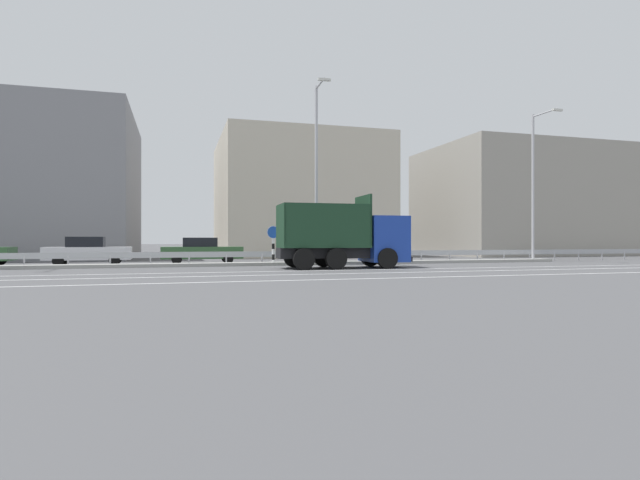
% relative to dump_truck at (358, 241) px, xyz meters
% --- Properties ---
extents(ground_plane, '(320.00, 320.00, 0.00)m').
position_rel_dump_truck_xyz_m(ground_plane, '(-2.24, 1.99, -1.37)').
color(ground_plane, '#4C4C4F').
extents(lane_strip_0, '(62.16, 0.16, 0.01)m').
position_rel_dump_truck_xyz_m(lane_strip_0, '(-0.91, -1.77, -1.36)').
color(lane_strip_0, silver).
rests_on(lane_strip_0, ground_plane).
extents(lane_strip_1, '(62.16, 0.16, 0.01)m').
position_rel_dump_truck_xyz_m(lane_strip_1, '(-0.91, -4.09, -1.36)').
color(lane_strip_1, silver).
rests_on(lane_strip_1, ground_plane).
extents(lane_strip_2, '(62.16, 0.16, 0.01)m').
position_rel_dump_truck_xyz_m(lane_strip_2, '(-0.91, -6.97, -1.36)').
color(lane_strip_2, silver).
rests_on(lane_strip_2, ground_plane).
extents(median_island, '(34.19, 1.10, 0.18)m').
position_rel_dump_truck_xyz_m(median_island, '(-2.24, 3.71, -1.28)').
color(median_island, gray).
rests_on(median_island, ground_plane).
extents(median_guardrail, '(62.16, 0.09, 0.78)m').
position_rel_dump_truck_xyz_m(median_guardrail, '(-2.24, 4.52, -0.80)').
color(median_guardrail, '#9EA0A5').
rests_on(median_guardrail, ground_plane).
extents(dump_truck, '(6.75, 2.94, 3.75)m').
position_rel_dump_truck_xyz_m(dump_truck, '(0.00, 0.00, 0.00)').
color(dump_truck, '#19389E').
rests_on(dump_truck, ground_plane).
extents(median_road_sign, '(0.73, 0.16, 2.25)m').
position_rel_dump_truck_xyz_m(median_road_sign, '(-3.78, 3.71, -0.18)').
color(median_road_sign, white).
rests_on(median_road_sign, ground_plane).
extents(street_lamp_1, '(0.71, 2.14, 10.41)m').
position_rel_dump_truck_xyz_m(street_lamp_1, '(-1.25, 3.51, 4.32)').
color(street_lamp_1, '#ADADB2').
rests_on(street_lamp_1, ground_plane).
extents(street_lamp_2, '(0.71, 2.33, 9.81)m').
position_rel_dump_truck_xyz_m(street_lamp_2, '(13.73, 3.48, 4.04)').
color(street_lamp_2, '#ADADB2').
rests_on(street_lamp_2, ground_plane).
extents(parked_car_2, '(4.70, 1.93, 1.63)m').
position_rel_dump_truck_xyz_m(parked_car_2, '(-13.98, 7.02, -0.57)').
color(parked_car_2, silver).
rests_on(parked_car_2, ground_plane).
extents(parked_car_3, '(4.87, 1.85, 1.58)m').
position_rel_dump_truck_xyz_m(parked_car_3, '(-7.58, 7.02, -0.58)').
color(parked_car_3, '#335B33').
rests_on(parked_car_3, ground_plane).
extents(background_building_0, '(11.62, 15.39, 11.34)m').
position_rel_dump_truck_xyz_m(background_building_0, '(-18.18, 19.33, 4.30)').
color(background_building_0, gray).
rests_on(background_building_0, ground_plane).
extents(background_building_1, '(14.00, 14.73, 10.50)m').
position_rel_dump_truck_xyz_m(background_building_1, '(1.60, 20.56, 3.88)').
color(background_building_1, beige).
rests_on(background_building_1, ground_plane).
extents(background_building_2, '(22.99, 13.25, 10.37)m').
position_rel_dump_truck_xyz_m(background_building_2, '(26.35, 17.76, 3.82)').
color(background_building_2, gray).
rests_on(background_building_2, ground_plane).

